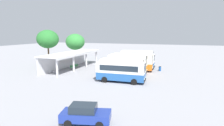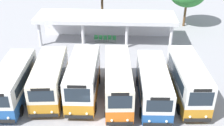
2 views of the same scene
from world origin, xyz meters
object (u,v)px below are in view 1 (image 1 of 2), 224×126
at_px(city_bus_middle_cream, 127,63).
at_px(waiting_chair_end_by_column, 71,67).
at_px(city_bus_second_in_row, 122,67).
at_px(city_bus_fifth_blue, 136,60).
at_px(city_bus_nearest_orange, 121,71).
at_px(parked_car_flank, 85,114).
at_px(waiting_chair_middle_seat, 74,66).
at_px(city_bus_fourth_amber, 132,61).
at_px(city_bus_far_end_green, 137,58).
at_px(waiting_chair_second_from_end, 73,67).
at_px(waiting_chair_fifth_seat, 77,65).
at_px(waiting_chair_fourth_seat, 76,66).
at_px(litter_bin_apron, 160,69).

distance_m(city_bus_middle_cream, waiting_chair_end_by_column, 11.86).
height_order(city_bus_second_in_row, city_bus_fifth_blue, city_bus_second_in_row).
bearing_deg(waiting_chair_end_by_column, city_bus_nearest_orange, -115.07).
bearing_deg(parked_car_flank, waiting_chair_middle_seat, 33.28).
height_order(city_bus_nearest_orange, city_bus_fifth_blue, city_bus_nearest_orange).
relative_size(city_bus_fourth_amber, city_bus_far_end_green, 1.07).
bearing_deg(waiting_chair_second_from_end, waiting_chair_fifth_seat, -1.95).
relative_size(city_bus_nearest_orange, city_bus_middle_cream, 1.06).
bearing_deg(city_bus_second_in_row, waiting_chair_middle_seat, 71.01).
xyz_separation_m(city_bus_fourth_amber, waiting_chair_fourth_seat, (-1.35, 11.95, -1.34)).
bearing_deg(litter_bin_apron, city_bus_far_end_green, 52.47).
height_order(city_bus_nearest_orange, litter_bin_apron, city_bus_nearest_orange).
height_order(city_bus_second_in_row, litter_bin_apron, city_bus_second_in_row).
relative_size(city_bus_fourth_amber, waiting_chair_second_from_end, 9.29).
height_order(city_bus_far_end_green, waiting_chair_fourth_seat, city_bus_far_end_green).
height_order(city_bus_nearest_orange, waiting_chair_middle_seat, city_bus_nearest_orange).
xyz_separation_m(city_bus_fifth_blue, litter_bin_apron, (-1.31, -5.02, -1.25)).
bearing_deg(city_bus_nearest_orange, city_bus_fifth_blue, 1.43).
relative_size(city_bus_middle_cream, waiting_chair_fourth_seat, 8.17).
relative_size(city_bus_fourth_amber, city_bus_fifth_blue, 1.05).
bearing_deg(waiting_chair_fifth_seat, city_bus_second_in_row, -113.99).
distance_m(city_bus_second_in_row, litter_bin_apron, 9.42).
height_order(city_bus_middle_cream, city_bus_fifth_blue, city_bus_middle_cream).
xyz_separation_m(city_bus_nearest_orange, waiting_chair_end_by_column, (5.79, 12.39, -1.20)).
height_order(city_bus_nearest_orange, waiting_chair_end_by_column, city_bus_nearest_orange).
bearing_deg(city_bus_far_end_green, city_bus_nearest_orange, -176.80).
relative_size(city_bus_fifth_blue, waiting_chair_fifth_seat, 8.89).
distance_m(city_bus_middle_cream, city_bus_fourth_amber, 2.96).
bearing_deg(city_bus_second_in_row, city_bus_fifth_blue, -2.88).
bearing_deg(waiting_chair_fifth_seat, city_bus_fourth_amber, -86.28).
relative_size(city_bus_fifth_blue, waiting_chair_end_by_column, 8.89).
xyz_separation_m(city_bus_nearest_orange, city_bus_second_in_row, (2.96, 0.74, 0.02)).
bearing_deg(waiting_chair_middle_seat, city_bus_fourth_amber, -80.83).
height_order(waiting_chair_second_from_end, waiting_chair_fifth_seat, same).
distance_m(city_bus_far_end_green, waiting_chair_fourth_seat, 13.70).
xyz_separation_m(city_bus_nearest_orange, city_bus_middle_cream, (5.91, 0.61, 0.19)).
bearing_deg(litter_bin_apron, city_bus_nearest_orange, 155.77).
distance_m(city_bus_fourth_amber, waiting_chair_second_from_end, 12.26).
relative_size(city_bus_middle_cream, city_bus_fifth_blue, 0.92).
relative_size(city_bus_second_in_row, waiting_chair_middle_seat, 8.55).
bearing_deg(city_bus_far_end_green, waiting_chair_second_from_end, 126.12).
bearing_deg(city_bus_fourth_amber, waiting_chair_middle_seat, 99.17).
height_order(waiting_chair_end_by_column, litter_bin_apron, litter_bin_apron).
bearing_deg(waiting_chair_end_by_column, waiting_chair_second_from_end, -3.92).
bearing_deg(city_bus_fifth_blue, waiting_chair_middle_seat, 112.07).
bearing_deg(city_bus_middle_cream, waiting_chair_second_from_end, 87.76).
xyz_separation_m(city_bus_second_in_row, waiting_chair_fifth_seat, (5.14, 11.55, -1.22)).
xyz_separation_m(city_bus_middle_cream, waiting_chair_fourth_seat, (1.61, 11.76, -1.39)).
xyz_separation_m(parked_car_flank, waiting_chair_middle_seat, (20.57, 13.51, -0.30)).
distance_m(waiting_chair_middle_seat, litter_bin_apron, 17.43).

